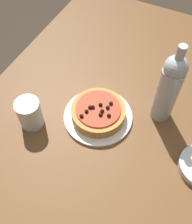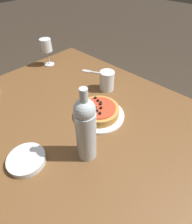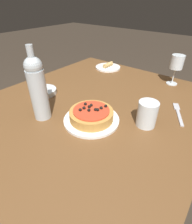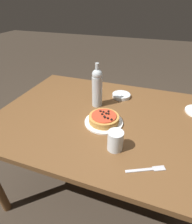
{
  "view_description": "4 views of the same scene",
  "coord_description": "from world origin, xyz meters",
  "px_view_note": "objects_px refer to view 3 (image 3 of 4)",
  "views": [
    {
      "loc": [
        -0.49,
        -0.14,
        1.56
      ],
      "look_at": [
        -0.06,
        0.07,
        0.88
      ],
      "focal_mm": 42.0,
      "sensor_mm": 36.0,
      "label": 1
    },
    {
      "loc": [
        0.4,
        -0.38,
        1.37
      ],
      "look_at": [
        0.02,
        0.02,
        0.86
      ],
      "focal_mm": 28.0,
      "sensor_mm": 36.0,
      "label": 2
    },
    {
      "loc": [
        0.46,
        0.49,
        1.24
      ],
      "look_at": [
        -0.04,
        0.09,
        0.81
      ],
      "focal_mm": 28.0,
      "sensor_mm": 36.0,
      "label": 3
    },
    {
      "loc": [
        -0.26,
        0.95,
        1.45
      ],
      "look_at": [
        0.03,
        0.12,
        0.87
      ],
      "focal_mm": 28.0,
      "sensor_mm": 36.0,
      "label": 4
    }
  ],
  "objects_px": {
    "dinner_plate": "(91,120)",
    "side_plate": "(108,67)",
    "wine_bottle": "(38,88)",
    "pizza": "(91,114)",
    "wine_glass": "(177,63)",
    "water_cup": "(147,114)",
    "dining_table": "(77,129)",
    "fork": "(178,112)",
    "side_bowl": "(44,91)"
  },
  "relations": [
    {
      "from": "dining_table",
      "to": "wine_glass",
      "type": "distance_m",
      "value": 0.7
    },
    {
      "from": "wine_glass",
      "to": "fork",
      "type": "relative_size",
      "value": 0.99
    },
    {
      "from": "dining_table",
      "to": "dinner_plate",
      "type": "bearing_deg",
      "value": 99.12
    },
    {
      "from": "side_bowl",
      "to": "fork",
      "type": "xyz_separation_m",
      "value": [
        -0.27,
        0.66,
        -0.01
      ]
    },
    {
      "from": "dinner_plate",
      "to": "dining_table",
      "type": "bearing_deg",
      "value": -80.88
    },
    {
      "from": "dinner_plate",
      "to": "fork",
      "type": "distance_m",
      "value": 0.41
    },
    {
      "from": "dining_table",
      "to": "fork",
      "type": "distance_m",
      "value": 0.49
    },
    {
      "from": "wine_bottle",
      "to": "side_bowl",
      "type": "xyz_separation_m",
      "value": [
        -0.14,
        -0.18,
        -0.13
      ]
    },
    {
      "from": "dinner_plate",
      "to": "wine_bottle",
      "type": "height_order",
      "value": "wine_bottle"
    },
    {
      "from": "dining_table",
      "to": "fork",
      "type": "xyz_separation_m",
      "value": [
        -0.32,
        0.36,
        0.08
      ]
    },
    {
      "from": "pizza",
      "to": "side_bowl",
      "type": "distance_m",
      "value": 0.38
    },
    {
      "from": "dining_table",
      "to": "water_cup",
      "type": "bearing_deg",
      "value": 115.8
    },
    {
      "from": "dinner_plate",
      "to": "side_plate",
      "type": "bearing_deg",
      "value": -150.9
    },
    {
      "from": "side_bowl",
      "to": "side_plate",
      "type": "distance_m",
      "value": 0.57
    },
    {
      "from": "wine_glass",
      "to": "wine_bottle",
      "type": "height_order",
      "value": "wine_bottle"
    },
    {
      "from": "water_cup",
      "to": "side_bowl",
      "type": "relative_size",
      "value": 0.78
    },
    {
      "from": "dinner_plate",
      "to": "water_cup",
      "type": "distance_m",
      "value": 0.24
    },
    {
      "from": "wine_glass",
      "to": "dining_table",
      "type": "bearing_deg",
      "value": -20.13
    },
    {
      "from": "side_plate",
      "to": "water_cup",
      "type": "bearing_deg",
      "value": 48.32
    },
    {
      "from": "dinner_plate",
      "to": "wine_glass",
      "type": "distance_m",
      "value": 0.64
    },
    {
      "from": "dinner_plate",
      "to": "wine_bottle",
      "type": "distance_m",
      "value": 0.26
    },
    {
      "from": "water_cup",
      "to": "wine_glass",
      "type": "bearing_deg",
      "value": -173.93
    },
    {
      "from": "pizza",
      "to": "wine_bottle",
      "type": "xyz_separation_m",
      "value": [
        0.11,
        -0.19,
        0.11
      ]
    },
    {
      "from": "wine_bottle",
      "to": "water_cup",
      "type": "relative_size",
      "value": 2.85
    },
    {
      "from": "wine_bottle",
      "to": "pizza",
      "type": "bearing_deg",
      "value": 120.23
    },
    {
      "from": "dining_table",
      "to": "wine_glass",
      "type": "height_order",
      "value": "wine_glass"
    },
    {
      "from": "wine_bottle",
      "to": "side_bowl",
      "type": "distance_m",
      "value": 0.27
    },
    {
      "from": "pizza",
      "to": "fork",
      "type": "bearing_deg",
      "value": 137.19
    },
    {
      "from": "water_cup",
      "to": "fork",
      "type": "height_order",
      "value": "water_cup"
    },
    {
      "from": "side_bowl",
      "to": "dinner_plate",
      "type": "bearing_deg",
      "value": 85.38
    },
    {
      "from": "water_cup",
      "to": "side_plate",
      "type": "xyz_separation_m",
      "value": [
        -0.47,
        -0.53,
        -0.05
      ]
    },
    {
      "from": "wine_glass",
      "to": "wine_bottle",
      "type": "distance_m",
      "value": 0.8
    },
    {
      "from": "pizza",
      "to": "side_bowl",
      "type": "height_order",
      "value": "pizza"
    },
    {
      "from": "pizza",
      "to": "fork",
      "type": "relative_size",
      "value": 1.06
    },
    {
      "from": "dinner_plate",
      "to": "water_cup",
      "type": "bearing_deg",
      "value": 121.7
    },
    {
      "from": "dining_table",
      "to": "wine_bottle",
      "type": "relative_size",
      "value": 4.63
    },
    {
      "from": "wine_glass",
      "to": "fork",
      "type": "distance_m",
      "value": 0.36
    },
    {
      "from": "fork",
      "to": "side_plate",
      "type": "bearing_deg",
      "value": 38.81
    },
    {
      "from": "pizza",
      "to": "wine_glass",
      "type": "distance_m",
      "value": 0.64
    },
    {
      "from": "fork",
      "to": "wine_bottle",
      "type": "bearing_deg",
      "value": 105.38
    },
    {
      "from": "pizza",
      "to": "fork",
      "type": "height_order",
      "value": "pizza"
    },
    {
      "from": "dining_table",
      "to": "wine_bottle",
      "type": "xyz_separation_m",
      "value": [
        0.1,
        -0.11,
        0.23
      ]
    },
    {
      "from": "wine_bottle",
      "to": "side_plate",
      "type": "distance_m",
      "value": 0.73
    },
    {
      "from": "wine_glass",
      "to": "fork",
      "type": "height_order",
      "value": "wine_glass"
    },
    {
      "from": "wine_bottle",
      "to": "water_cup",
      "type": "distance_m",
      "value": 0.47
    },
    {
      "from": "dining_table",
      "to": "water_cup",
      "type": "distance_m",
      "value": 0.34
    },
    {
      "from": "dining_table",
      "to": "wine_bottle",
      "type": "bearing_deg",
      "value": -48.22
    },
    {
      "from": "side_plate",
      "to": "wine_bottle",
      "type": "bearing_deg",
      "value": 10.94
    },
    {
      "from": "pizza",
      "to": "side_plate",
      "type": "xyz_separation_m",
      "value": [
        -0.59,
        -0.33,
        -0.03
      ]
    },
    {
      "from": "wine_bottle",
      "to": "water_cup",
      "type": "bearing_deg",
      "value": 120.95
    }
  ]
}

